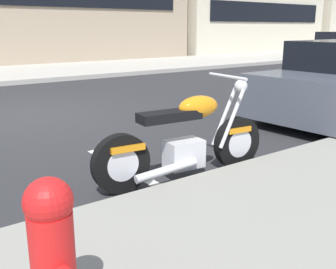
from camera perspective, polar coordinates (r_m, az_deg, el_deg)
ground_plane at (r=7.94m, az=-19.36°, el=2.47°), size 260.00×260.00×0.00m
sidewalk_far_curb at (r=20.27m, az=8.41°, el=10.47°), size 120.00×5.00×0.14m
parking_stall_stripe at (r=4.57m, az=-4.70°, el=-5.54°), size 0.12×2.20×0.01m
parked_motorcycle at (r=4.30m, az=2.57°, el=-1.01°), size 2.08×0.62×1.10m
fire_hydrant at (r=2.11m, az=-16.12°, el=-15.35°), size 0.24×0.36×0.79m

